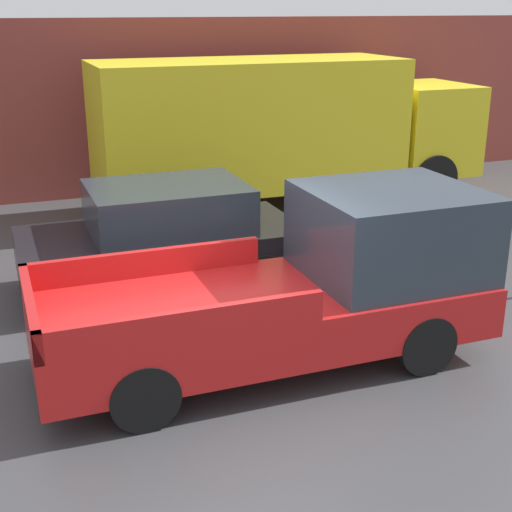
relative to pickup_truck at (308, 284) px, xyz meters
name	(u,v)px	position (x,y,z in m)	size (l,w,h in m)	color
ground_plane	(238,377)	(-1.01, -0.26, -0.95)	(60.00, 60.00, 0.00)	#3D3D3F
building_wall	(101,110)	(-1.01, 8.93, 1.01)	(28.00, 0.15, 3.91)	brown
pickup_truck	(308,284)	(0.00, 0.00, 0.00)	(5.43, 2.08, 2.04)	red
car	(164,237)	(-1.10, 2.90, -0.14)	(4.25, 2.01, 1.61)	black
delivery_truck	(282,126)	(2.46, 6.71, 0.78)	(8.40, 2.35, 3.12)	gold
newspaper_box	(308,160)	(3.96, 8.61, -0.42)	(0.45, 0.40, 1.06)	#194CB2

